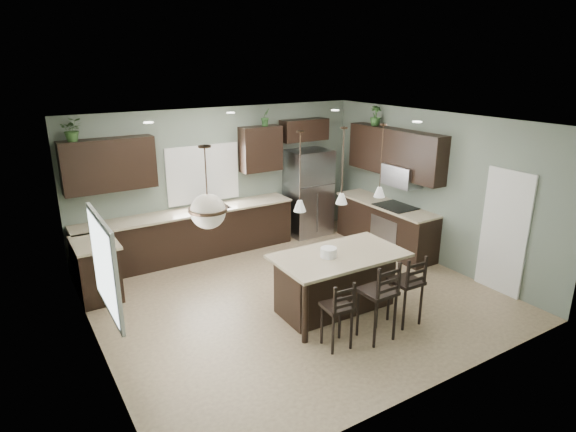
{
  "coord_description": "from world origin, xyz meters",
  "views": [
    {
      "loc": [
        -3.79,
        -5.89,
        3.67
      ],
      "look_at": [
        0.1,
        0.4,
        1.25
      ],
      "focal_mm": 30.0,
      "sensor_mm": 36.0,
      "label": 1
    }
  ],
  "objects_px": {
    "bar_stool_right": "(406,289)",
    "kitchen_island": "(339,283)",
    "refrigerator": "(308,192)",
    "plant_back_left": "(72,129)",
    "bar_stool_left": "(337,314)",
    "serving_dish": "(329,252)",
    "bar_stool_center": "(377,300)"
  },
  "relations": [
    {
      "from": "refrigerator",
      "to": "bar_stool_left",
      "type": "xyz_separation_m",
      "value": [
        -2.15,
        -3.89,
        -0.44
      ]
    },
    {
      "from": "serving_dish",
      "to": "refrigerator",
      "type": "bearing_deg",
      "value": 60.87
    },
    {
      "from": "plant_back_left",
      "to": "refrigerator",
      "type": "bearing_deg",
      "value": -1.71
    },
    {
      "from": "bar_stool_left",
      "to": "bar_stool_right",
      "type": "xyz_separation_m",
      "value": [
        1.21,
        -0.02,
        0.05
      ]
    },
    {
      "from": "kitchen_island",
      "to": "bar_stool_center",
      "type": "height_order",
      "value": "bar_stool_center"
    },
    {
      "from": "bar_stool_right",
      "to": "plant_back_left",
      "type": "bearing_deg",
      "value": 133.32
    },
    {
      "from": "refrigerator",
      "to": "serving_dish",
      "type": "distance_m",
      "value": 3.56
    },
    {
      "from": "refrigerator",
      "to": "kitchen_island",
      "type": "height_order",
      "value": "refrigerator"
    },
    {
      "from": "refrigerator",
      "to": "serving_dish",
      "type": "xyz_separation_m",
      "value": [
        -1.73,
        -3.11,
        0.07
      ]
    },
    {
      "from": "bar_stool_left",
      "to": "plant_back_left",
      "type": "height_order",
      "value": "plant_back_left"
    },
    {
      "from": "kitchen_island",
      "to": "bar_stool_right",
      "type": "relative_size",
      "value": 1.81
    },
    {
      "from": "bar_stool_left",
      "to": "bar_stool_center",
      "type": "bearing_deg",
      "value": -6.46
    },
    {
      "from": "kitchen_island",
      "to": "serving_dish",
      "type": "relative_size",
      "value": 8.12
    },
    {
      "from": "refrigerator",
      "to": "bar_stool_center",
      "type": "distance_m",
      "value": 4.31
    },
    {
      "from": "refrigerator",
      "to": "bar_stool_left",
      "type": "distance_m",
      "value": 4.46
    },
    {
      "from": "bar_stool_right",
      "to": "serving_dish",
      "type": "bearing_deg",
      "value": 136.83
    },
    {
      "from": "kitchen_island",
      "to": "bar_stool_center",
      "type": "relative_size",
      "value": 1.68
    },
    {
      "from": "plant_back_left",
      "to": "serving_dish",
      "type": "bearing_deg",
      "value": -49.53
    },
    {
      "from": "plant_back_left",
      "to": "bar_stool_center",
      "type": "bearing_deg",
      "value": -54.64
    },
    {
      "from": "bar_stool_right",
      "to": "plant_back_left",
      "type": "xyz_separation_m",
      "value": [
        -3.57,
        4.05,
        2.05
      ]
    },
    {
      "from": "serving_dish",
      "to": "bar_stool_left",
      "type": "distance_m",
      "value": 1.01
    },
    {
      "from": "refrigerator",
      "to": "bar_stool_right",
      "type": "distance_m",
      "value": 4.04
    },
    {
      "from": "refrigerator",
      "to": "kitchen_island",
      "type": "bearing_deg",
      "value": -116.22
    },
    {
      "from": "bar_stool_center",
      "to": "plant_back_left",
      "type": "distance_m",
      "value": 5.46
    },
    {
      "from": "refrigerator",
      "to": "plant_back_left",
      "type": "height_order",
      "value": "plant_back_left"
    },
    {
      "from": "kitchen_island",
      "to": "bar_stool_right",
      "type": "distance_m",
      "value": 1.0
    },
    {
      "from": "bar_stool_right",
      "to": "kitchen_island",
      "type": "bearing_deg",
      "value": 128.79
    },
    {
      "from": "bar_stool_left",
      "to": "plant_back_left",
      "type": "distance_m",
      "value": 5.11
    },
    {
      "from": "refrigerator",
      "to": "plant_back_left",
      "type": "relative_size",
      "value": 4.84
    },
    {
      "from": "refrigerator",
      "to": "bar_stool_right",
      "type": "relative_size",
      "value": 1.71
    },
    {
      "from": "bar_stool_center",
      "to": "serving_dish",
      "type": "bearing_deg",
      "value": 100.26
    },
    {
      "from": "refrigerator",
      "to": "kitchen_island",
      "type": "distance_m",
      "value": 3.51
    }
  ]
}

